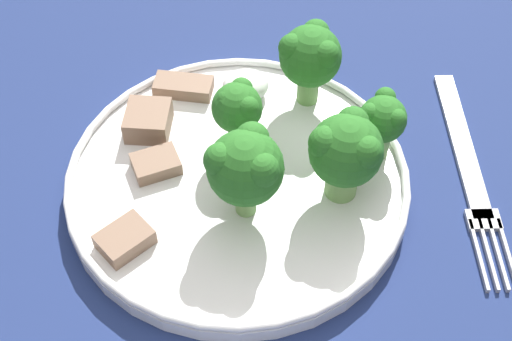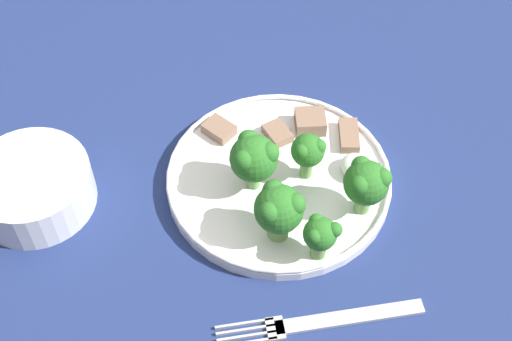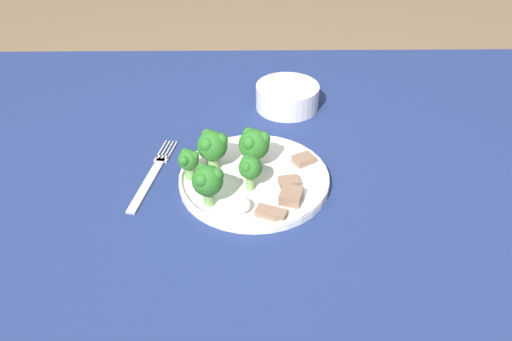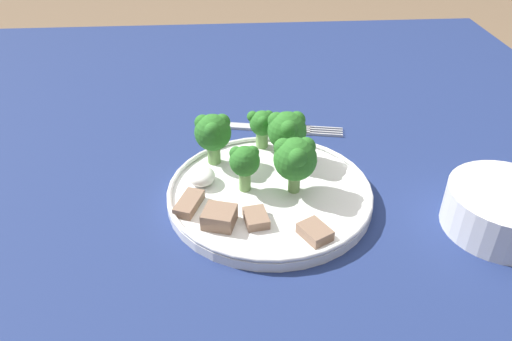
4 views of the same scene
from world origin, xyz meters
name	(u,v)px [view 4 (image 4 of 4)]	position (x,y,z in m)	size (l,w,h in m)	color
table	(258,245)	(0.00, 0.00, 0.63)	(1.38, 1.14, 0.70)	navy
dinner_plate	(269,191)	(0.00, 0.01, 0.71)	(0.25, 0.25, 0.02)	white
fork	(274,128)	(-0.17, 0.04, 0.71)	(0.06, 0.21, 0.00)	#B2B2B7
cream_bowl	(503,211)	(0.07, 0.27, 0.73)	(0.13, 0.13, 0.05)	silver
broccoli_floret_near_rim_left	(295,158)	(0.00, 0.04, 0.76)	(0.05, 0.05, 0.07)	#709E56
broccoli_floret_center_left	(262,124)	(-0.11, 0.01, 0.75)	(0.04, 0.03, 0.05)	#709E56
broccoli_floret_back_left	(287,131)	(-0.07, 0.04, 0.76)	(0.05, 0.05, 0.07)	#709E56
broccoli_floret_front_left	(213,132)	(-0.07, -0.05, 0.76)	(0.05, 0.05, 0.07)	#709E56
broccoli_floret_center_back	(245,162)	(-0.01, -0.02, 0.76)	(0.04, 0.04, 0.06)	#709E56
meat_slice_front_slice	(315,232)	(0.09, 0.05, 0.72)	(0.04, 0.04, 0.01)	#846651
meat_slice_middle_slice	(189,203)	(0.02, -0.08, 0.72)	(0.05, 0.04, 0.01)	#846651
meat_slice_rear_slice	(256,218)	(0.06, -0.01, 0.72)	(0.04, 0.03, 0.01)	#846651
meat_slice_edge_slice	(219,217)	(0.06, -0.05, 0.72)	(0.04, 0.04, 0.02)	#846651
sauce_dollop	(202,176)	(-0.02, -0.07, 0.73)	(0.04, 0.03, 0.02)	white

